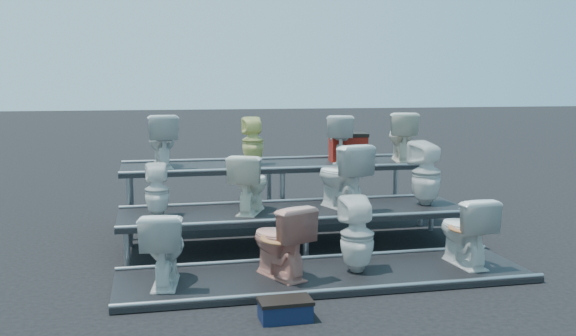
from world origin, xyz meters
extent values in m
plane|color=black|center=(0.00, 0.00, 0.00)|extent=(80.00, 80.00, 0.00)
cube|color=black|center=(0.00, -1.30, 0.03)|extent=(4.20, 1.20, 0.06)
cube|color=black|center=(0.00, 0.00, 0.23)|extent=(4.20, 1.20, 0.46)
cube|color=black|center=(0.00, 1.30, 0.43)|extent=(4.20, 1.20, 0.86)
imported|color=silver|center=(-1.61, -1.30, 0.42)|extent=(0.50, 0.76, 0.72)
imported|color=tan|center=(-0.47, -1.30, 0.43)|extent=(0.67, 0.84, 0.75)
imported|color=silver|center=(0.33, -1.30, 0.45)|extent=(0.36, 0.37, 0.78)
imported|color=silver|center=(1.53, -1.30, 0.43)|extent=(0.46, 0.75, 0.74)
imported|color=silver|center=(-1.64, 0.00, 0.77)|extent=(0.28, 0.28, 0.61)
imported|color=white|center=(-0.57, 0.00, 0.81)|extent=(0.63, 0.79, 0.70)
imported|color=silver|center=(0.57, 0.00, 0.86)|extent=(0.65, 0.88, 0.80)
imported|color=silver|center=(1.67, 0.00, 0.86)|extent=(0.45, 0.46, 0.80)
imported|color=silver|center=(-1.55, 1.30, 1.22)|extent=(0.45, 0.73, 0.71)
imported|color=#D5D57E|center=(-0.31, 1.30, 1.19)|extent=(0.30, 0.30, 0.66)
imported|color=silver|center=(0.95, 1.30, 1.20)|extent=(0.57, 0.75, 0.68)
imported|color=white|center=(1.87, 1.30, 1.21)|extent=(0.55, 0.77, 0.71)
cube|color=#9D1811|center=(1.08, 1.37, 1.04)|extent=(0.55, 0.46, 0.36)
cube|color=#0E1733|center=(-0.64, -2.32, 0.08)|extent=(0.43, 0.26, 0.15)
camera|label=1|loc=(-1.73, -7.40, 2.00)|focal=40.00mm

